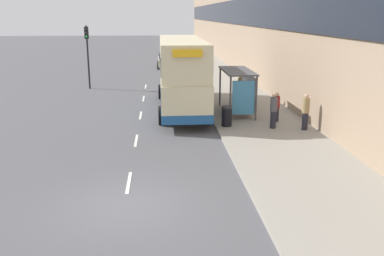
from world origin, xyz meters
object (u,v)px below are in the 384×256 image
at_px(pedestrian_at_shelter, 252,90).
at_px(litter_bin, 227,116).
at_px(car_0, 166,60).
at_px(pedestrian_1, 240,87).
at_px(pedestrian_2, 277,107).
at_px(traffic_light_far_kerb, 87,47).
at_px(double_decker_bus_near, 182,73).
at_px(pedestrian_4, 306,112).
at_px(pedestrian_3, 274,110).
at_px(bus_shelter, 241,84).

height_order(pedestrian_at_shelter, litter_bin, pedestrian_at_shelter).
distance_m(car_0, pedestrian_1, 19.71).
bearing_deg(car_0, pedestrian_2, -77.87).
bearing_deg(pedestrian_1, traffic_light_far_kerb, 151.45).
relative_size(double_decker_bus_near, car_0, 2.72).
xyz_separation_m(pedestrian_4, traffic_light_far_kerb, (-12.72, 14.03, 2.22)).
height_order(pedestrian_at_shelter, pedestrian_2, pedestrian_at_shelter).
height_order(double_decker_bus_near, pedestrian_1, double_decker_bus_near).
relative_size(pedestrian_1, traffic_light_far_kerb, 0.34).
relative_size(pedestrian_4, traffic_light_far_kerb, 0.37).
xyz_separation_m(car_0, pedestrian_at_shelter, (5.14, -20.67, 0.21)).
bearing_deg(pedestrian_3, traffic_light_far_kerb, 129.50).
distance_m(litter_bin, traffic_light_far_kerb, 16.02).
bearing_deg(bus_shelter, pedestrian_at_shelter, 65.60).
height_order(double_decker_bus_near, pedestrian_at_shelter, double_decker_bus_near).
bearing_deg(pedestrian_4, pedestrian_1, 102.30).
relative_size(double_decker_bus_near, pedestrian_2, 7.13).
xyz_separation_m(pedestrian_3, pedestrian_4, (1.50, -0.42, -0.00)).
relative_size(car_0, pedestrian_2, 2.62).
bearing_deg(pedestrian_3, double_decker_bus_near, 129.98).
bearing_deg(pedestrian_at_shelter, traffic_light_far_kerb, 146.80).
bearing_deg(pedestrian_1, double_decker_bus_near, -148.89).
bearing_deg(car_0, double_decker_bus_near, -88.47).
height_order(car_0, traffic_light_far_kerb, traffic_light_far_kerb).
height_order(bus_shelter, pedestrian_3, bus_shelter).
height_order(double_decker_bus_near, pedestrian_4, double_decker_bus_near).
xyz_separation_m(double_decker_bus_near, litter_bin, (2.08, -4.60, -1.62)).
bearing_deg(pedestrian_3, car_0, 100.41).
xyz_separation_m(pedestrian_2, pedestrian_3, (-0.54, -1.37, 0.13)).
relative_size(pedestrian_2, litter_bin, 1.49).
height_order(bus_shelter, car_0, bus_shelter).
bearing_deg(litter_bin, double_decker_bus_near, 114.30).
distance_m(double_decker_bus_near, pedestrian_1, 4.94).
xyz_separation_m(pedestrian_3, traffic_light_far_kerb, (-11.22, 13.61, 2.22)).
relative_size(bus_shelter, traffic_light_far_kerb, 0.86).
bearing_deg(pedestrian_2, pedestrian_at_shelter, 93.86).
height_order(car_0, pedestrian_1, pedestrian_1).
bearing_deg(car_0, pedestrian_at_shelter, -76.02).
height_order(pedestrian_1, traffic_light_far_kerb, traffic_light_far_kerb).
relative_size(pedestrian_at_shelter, pedestrian_1, 1.05).
bearing_deg(pedestrian_at_shelter, pedestrian_2, -86.14).
relative_size(car_0, pedestrian_1, 2.45).
xyz_separation_m(car_0, pedestrian_4, (6.42, -27.21, 0.23)).
height_order(pedestrian_4, litter_bin, pedestrian_4).
xyz_separation_m(car_0, litter_bin, (2.65, -26.21, -0.17)).
bearing_deg(litter_bin, pedestrian_2, 15.73).
xyz_separation_m(double_decker_bus_near, pedestrian_at_shelter, (4.57, 0.94, -1.24)).
xyz_separation_m(litter_bin, traffic_light_far_kerb, (-8.95, 13.03, 2.62)).
bearing_deg(traffic_light_far_kerb, double_decker_bus_near, -50.80).
bearing_deg(pedestrian_4, pedestrian_3, 164.49).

